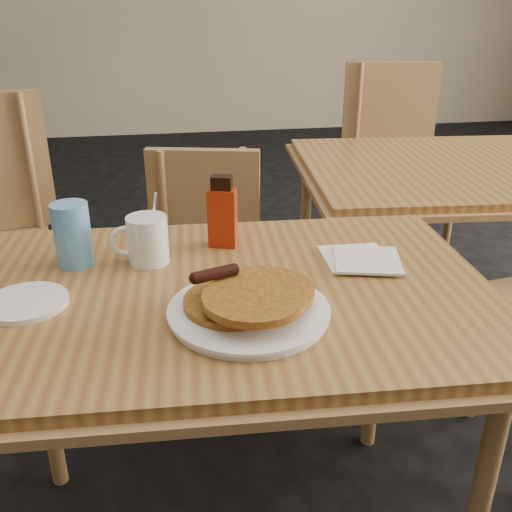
{
  "coord_description": "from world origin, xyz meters",
  "views": [
    {
      "loc": [
        -0.13,
        -0.98,
        1.3
      ],
      "look_at": [
        0.05,
        0.03,
        0.83
      ],
      "focal_mm": 40.0,
      "sensor_mm": 36.0,
      "label": 1
    }
  ],
  "objects_px": {
    "chair_main_far": "(208,255)",
    "syrup_bottle": "(222,214)",
    "blue_tumbler": "(73,234)",
    "main_table": "(228,306)",
    "neighbor_table": "(484,174)",
    "coffee_mug": "(146,239)",
    "chair_neighbor_far": "(394,150)",
    "pancake_plate": "(249,305)"
  },
  "relations": [
    {
      "from": "chair_neighbor_far",
      "to": "pancake_plate",
      "type": "xyz_separation_m",
      "value": [
        -1.0,
        -1.7,
        0.17
      ]
    },
    {
      "from": "neighbor_table",
      "to": "chair_main_far",
      "type": "xyz_separation_m",
      "value": [
        -1.02,
        -0.08,
        -0.21
      ]
    },
    {
      "from": "neighbor_table",
      "to": "chair_main_far",
      "type": "bearing_deg",
      "value": -175.55
    },
    {
      "from": "chair_main_far",
      "to": "blue_tumbler",
      "type": "xyz_separation_m",
      "value": [
        -0.34,
        -0.54,
        0.32
      ]
    },
    {
      "from": "blue_tumbler",
      "to": "neighbor_table",
      "type": "bearing_deg",
      "value": 24.57
    },
    {
      "from": "neighbor_table",
      "to": "blue_tumbler",
      "type": "height_order",
      "value": "blue_tumbler"
    },
    {
      "from": "main_table",
      "to": "neighbor_table",
      "type": "height_order",
      "value": "same"
    },
    {
      "from": "pancake_plate",
      "to": "coffee_mug",
      "type": "relative_size",
      "value": 1.79
    },
    {
      "from": "chair_main_far",
      "to": "pancake_plate",
      "type": "height_order",
      "value": "chair_main_far"
    },
    {
      "from": "neighbor_table",
      "to": "coffee_mug",
      "type": "height_order",
      "value": "coffee_mug"
    },
    {
      "from": "neighbor_table",
      "to": "blue_tumbler",
      "type": "bearing_deg",
      "value": -155.43
    },
    {
      "from": "pancake_plate",
      "to": "blue_tumbler",
      "type": "xyz_separation_m",
      "value": [
        -0.35,
        0.3,
        0.05
      ]
    },
    {
      "from": "chair_neighbor_far",
      "to": "syrup_bottle",
      "type": "relative_size",
      "value": 5.83
    },
    {
      "from": "syrup_bottle",
      "to": "neighbor_table",
      "type": "bearing_deg",
      "value": 47.17
    },
    {
      "from": "syrup_bottle",
      "to": "blue_tumbler",
      "type": "bearing_deg",
      "value": -154.14
    },
    {
      "from": "neighbor_table",
      "to": "coffee_mug",
      "type": "xyz_separation_m",
      "value": [
        -1.21,
        -0.64,
        0.1
      ]
    },
    {
      "from": "chair_neighbor_far",
      "to": "syrup_bottle",
      "type": "distance_m",
      "value": 1.71
    },
    {
      "from": "chair_main_far",
      "to": "main_table",
      "type": "bearing_deg",
      "value": -78.25
    },
    {
      "from": "coffee_mug",
      "to": "pancake_plate",
      "type": "bearing_deg",
      "value": -55.15
    },
    {
      "from": "neighbor_table",
      "to": "blue_tumbler",
      "type": "relative_size",
      "value": 9.93
    },
    {
      "from": "syrup_bottle",
      "to": "blue_tumbler",
      "type": "xyz_separation_m",
      "value": [
        -0.34,
        -0.05,
        -0.01
      ]
    },
    {
      "from": "main_table",
      "to": "blue_tumbler",
      "type": "distance_m",
      "value": 0.38
    },
    {
      "from": "chair_neighbor_far",
      "to": "chair_main_far",
      "type": "bearing_deg",
      "value": -126.5
    },
    {
      "from": "neighbor_table",
      "to": "chair_neighbor_far",
      "type": "relative_size",
      "value": 1.4
    },
    {
      "from": "syrup_bottle",
      "to": "main_table",
      "type": "bearing_deg",
      "value": -76.85
    },
    {
      "from": "coffee_mug",
      "to": "blue_tumbler",
      "type": "height_order",
      "value": "coffee_mug"
    },
    {
      "from": "chair_main_far",
      "to": "syrup_bottle",
      "type": "height_order",
      "value": "syrup_bottle"
    },
    {
      "from": "chair_main_far",
      "to": "syrup_bottle",
      "type": "distance_m",
      "value": 0.6
    },
    {
      "from": "pancake_plate",
      "to": "chair_neighbor_far",
      "type": "bearing_deg",
      "value": 59.5
    },
    {
      "from": "chair_main_far",
      "to": "chair_neighbor_far",
      "type": "bearing_deg",
      "value": 53.77
    },
    {
      "from": "pancake_plate",
      "to": "coffee_mug",
      "type": "bearing_deg",
      "value": 124.09
    },
    {
      "from": "main_table",
      "to": "chair_main_far",
      "type": "xyz_separation_m",
      "value": [
        0.02,
        0.72,
        -0.2
      ]
    },
    {
      "from": "coffee_mug",
      "to": "blue_tumbler",
      "type": "relative_size",
      "value": 1.2
    },
    {
      "from": "chair_main_far",
      "to": "coffee_mug",
      "type": "distance_m",
      "value": 0.66
    },
    {
      "from": "coffee_mug",
      "to": "syrup_bottle",
      "type": "xyz_separation_m",
      "value": [
        0.18,
        0.07,
        0.02
      ]
    },
    {
      "from": "main_table",
      "to": "chair_main_far",
      "type": "distance_m",
      "value": 0.74
    },
    {
      "from": "chair_neighbor_far",
      "to": "syrup_bottle",
      "type": "height_order",
      "value": "chair_neighbor_far"
    },
    {
      "from": "main_table",
      "to": "neighbor_table",
      "type": "relative_size",
      "value": 0.84
    },
    {
      "from": "coffee_mug",
      "to": "main_table",
      "type": "bearing_deg",
      "value": -42.82
    },
    {
      "from": "coffee_mug",
      "to": "blue_tumbler",
      "type": "distance_m",
      "value": 0.16
    },
    {
      "from": "chair_main_far",
      "to": "syrup_bottle",
      "type": "xyz_separation_m",
      "value": [
        -0.0,
        -0.5,
        0.33
      ]
    },
    {
      "from": "main_table",
      "to": "coffee_mug",
      "type": "xyz_separation_m",
      "value": [
        -0.16,
        0.15,
        0.1
      ]
    }
  ]
}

